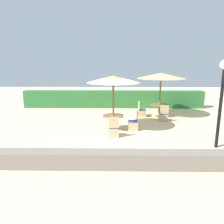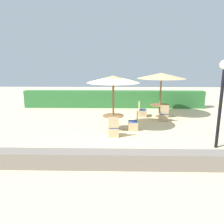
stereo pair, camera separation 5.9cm
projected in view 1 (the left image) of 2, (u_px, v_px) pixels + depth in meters
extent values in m
plane|color=beige|center=(112.00, 134.00, 10.08)|extent=(40.00, 40.00, 0.00)
cube|color=#2D6B33|center=(113.00, 99.00, 15.95)|extent=(13.00, 0.70, 1.23)
cube|color=slate|center=(110.00, 159.00, 6.80)|extent=(10.00, 0.56, 0.52)
cylinder|color=black|center=(220.00, 109.00, 8.16)|extent=(0.12, 0.12, 3.00)
cylinder|color=brown|center=(160.00, 96.00, 13.08)|extent=(0.10, 0.10, 2.55)
cone|color=tan|center=(161.00, 76.00, 12.81)|extent=(2.86, 2.86, 0.32)
cylinder|color=brown|center=(159.00, 116.00, 13.35)|extent=(0.48, 0.48, 0.03)
cylinder|color=brown|center=(159.00, 111.00, 13.28)|extent=(0.12, 0.12, 0.69)
cylinder|color=brown|center=(160.00, 105.00, 13.20)|extent=(1.15, 1.15, 0.04)
cube|color=tan|center=(163.00, 117.00, 12.30)|extent=(0.46, 0.46, 0.40)
cube|color=#2D4CA8|center=(163.00, 114.00, 12.25)|extent=(0.42, 0.42, 0.05)
cube|color=tan|center=(164.00, 110.00, 11.99)|extent=(0.46, 0.04, 0.48)
cube|color=tan|center=(142.00, 113.00, 13.29)|extent=(0.46, 0.46, 0.40)
cube|color=#2D4CA8|center=(142.00, 110.00, 13.24)|extent=(0.42, 0.42, 0.05)
cube|color=tan|center=(139.00, 105.00, 13.18)|extent=(0.04, 0.46, 0.48)
cylinder|color=brown|center=(113.00, 104.00, 10.39)|extent=(0.10, 0.10, 2.55)
cone|color=tan|center=(113.00, 79.00, 10.12)|extent=(2.47, 2.47, 0.32)
cylinder|color=brown|center=(113.00, 130.00, 10.66)|extent=(0.48, 0.48, 0.03)
cylinder|color=brown|center=(113.00, 123.00, 10.59)|extent=(0.12, 0.12, 0.70)
cylinder|color=brown|center=(113.00, 116.00, 10.51)|extent=(1.01, 1.01, 0.04)
cube|color=tan|center=(133.00, 126.00, 10.64)|extent=(0.46, 0.46, 0.40)
cube|color=#2D4CA8|center=(133.00, 121.00, 10.59)|extent=(0.42, 0.42, 0.05)
cube|color=tan|center=(137.00, 116.00, 10.53)|extent=(0.04, 0.46, 0.48)
cube|color=tan|center=(114.00, 132.00, 9.72)|extent=(0.46, 0.46, 0.40)
cube|color=#2D4CA8|center=(114.00, 127.00, 9.67)|extent=(0.42, 0.42, 0.05)
cube|color=tan|center=(114.00, 122.00, 9.41)|extent=(0.46, 0.04, 0.48)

